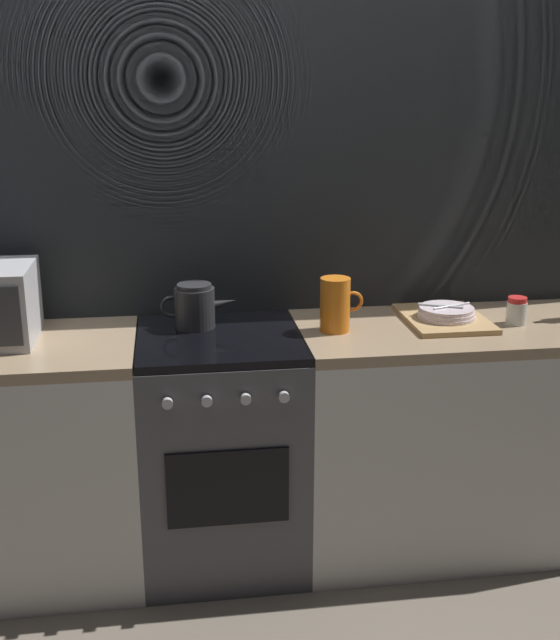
{
  "coord_description": "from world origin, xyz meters",
  "views": [
    {
      "loc": [
        -0.17,
        -2.74,
        1.79
      ],
      "look_at": [
        0.22,
        0.0,
        0.95
      ],
      "focal_mm": 44.64,
      "sensor_mm": 36.0,
      "label": 1
    }
  ],
  "objects_px": {
    "kettle": "(195,306)",
    "dish_pile": "(445,316)",
    "spice_jar": "(517,311)",
    "stove_unit": "(222,449)",
    "pitcher": "(336,305)"
  },
  "relations": [
    {
      "from": "stove_unit",
      "to": "spice_jar",
      "type": "distance_m",
      "value": 1.23
    },
    {
      "from": "pitcher",
      "to": "dish_pile",
      "type": "relative_size",
      "value": 0.5
    },
    {
      "from": "dish_pile",
      "to": "spice_jar",
      "type": "bearing_deg",
      "value": -13.9
    },
    {
      "from": "spice_jar",
      "to": "pitcher",
      "type": "bearing_deg",
      "value": 179.03
    },
    {
      "from": "spice_jar",
      "to": "stove_unit",
      "type": "bearing_deg",
      "value": 179.37
    },
    {
      "from": "kettle",
      "to": "stove_unit",
      "type": "bearing_deg",
      "value": -56.78
    },
    {
      "from": "stove_unit",
      "to": "spice_jar",
      "type": "xyz_separation_m",
      "value": [
        1.12,
        -0.01,
        0.5
      ]
    },
    {
      "from": "stove_unit",
      "to": "kettle",
      "type": "relative_size",
      "value": 3.16
    },
    {
      "from": "kettle",
      "to": "spice_jar",
      "type": "relative_size",
      "value": 2.71
    },
    {
      "from": "kettle",
      "to": "dish_pile",
      "type": "distance_m",
      "value": 0.95
    },
    {
      "from": "stove_unit",
      "to": "kettle",
      "type": "distance_m",
      "value": 0.55
    },
    {
      "from": "pitcher",
      "to": "dish_pile",
      "type": "distance_m",
      "value": 0.45
    },
    {
      "from": "dish_pile",
      "to": "spice_jar",
      "type": "xyz_separation_m",
      "value": [
        0.26,
        -0.06,
        0.03
      ]
    },
    {
      "from": "pitcher",
      "to": "spice_jar",
      "type": "height_order",
      "value": "pitcher"
    },
    {
      "from": "kettle",
      "to": "dish_pile",
      "type": "bearing_deg",
      "value": -4.18
    }
  ]
}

